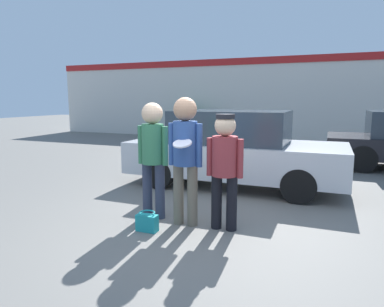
% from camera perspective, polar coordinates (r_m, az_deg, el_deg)
% --- Properties ---
extents(ground_plane, '(56.00, 56.00, 0.00)m').
position_cam_1_polar(ground_plane, '(4.98, 0.03, -12.38)').
color(ground_plane, '#66635E').
extents(storefront_building, '(24.00, 0.22, 3.65)m').
position_cam_1_polar(storefront_building, '(15.65, 15.76, 8.84)').
color(storefront_building, silver).
rests_on(storefront_building, ground).
extents(person_left, '(0.50, 0.33, 1.77)m').
position_cam_1_polar(person_left, '(5.21, -6.54, 0.61)').
color(person_left, '#2D3347').
rests_on(person_left, ground).
extents(person_middle_with_frisbee, '(0.51, 0.55, 1.85)m').
position_cam_1_polar(person_middle_with_frisbee, '(4.86, -1.14, 0.79)').
color(person_middle_with_frisbee, '#665B4C').
rests_on(person_middle_with_frisbee, ground).
extents(person_right, '(0.52, 0.35, 1.62)m').
position_cam_1_polar(person_right, '(4.72, 5.47, -1.36)').
color(person_right, black).
rests_on(person_right, ground).
extents(parked_car_near, '(4.44, 1.87, 1.58)m').
position_cam_1_polar(parked_car_near, '(7.26, 7.00, 0.73)').
color(parked_car_near, '#B7BABF').
rests_on(parked_car_near, ground).
extents(shrub, '(1.55, 1.55, 1.55)m').
position_cam_1_polar(shrub, '(15.85, -0.80, 5.27)').
color(shrub, '#387A3D').
rests_on(shrub, ground).
extents(handbag, '(0.30, 0.23, 0.27)m').
position_cam_1_polar(handbag, '(4.89, -7.50, -11.25)').
color(handbag, teal).
rests_on(handbag, ground).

